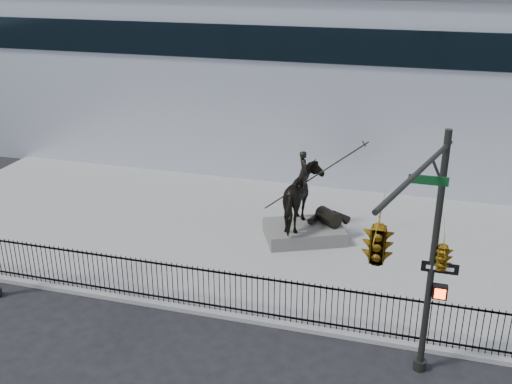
# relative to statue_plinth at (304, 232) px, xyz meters

# --- Properties ---
(ground) EXTENTS (120.00, 120.00, 0.00)m
(ground) POSITION_rel_statue_plinth_xyz_m (-2.23, -7.13, -0.44)
(ground) COLOR black
(ground) RESTS_ON ground
(plaza) EXTENTS (30.00, 12.00, 0.15)m
(plaza) POSITION_rel_statue_plinth_xyz_m (-2.23, -0.13, -0.36)
(plaza) COLOR gray
(plaza) RESTS_ON ground
(building) EXTENTS (44.00, 14.00, 9.00)m
(building) POSITION_rel_statue_plinth_xyz_m (-2.23, 12.87, 4.06)
(building) COLOR silver
(building) RESTS_ON ground
(picket_fence) EXTENTS (22.10, 0.10, 1.50)m
(picket_fence) POSITION_rel_statue_plinth_xyz_m (-2.23, -5.88, 0.47)
(picket_fence) COLOR black
(picket_fence) RESTS_ON plaza
(statue_plinth) EXTENTS (3.63, 3.16, 0.57)m
(statue_plinth) POSITION_rel_statue_plinth_xyz_m (0.00, 0.00, 0.00)
(statue_plinth) COLOR #5E5B56
(statue_plinth) RESTS_ON plaza
(equestrian_statue) EXTENTS (3.57, 3.04, 3.30)m
(equestrian_statue) POSITION_rel_statue_plinth_xyz_m (0.05, 0.02, 1.48)
(equestrian_statue) COLOR black
(equestrian_statue) RESTS_ON statue_plinth
(traffic_signal_right) EXTENTS (2.17, 6.86, 7.00)m
(traffic_signal_right) POSITION_rel_statue_plinth_xyz_m (4.23, -9.13, 4.42)
(traffic_signal_right) COLOR black
(traffic_signal_right) RESTS_ON ground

